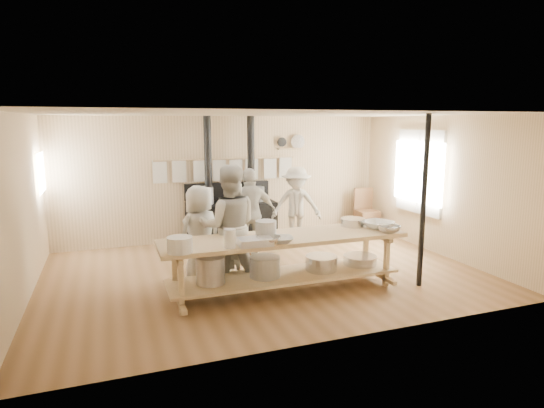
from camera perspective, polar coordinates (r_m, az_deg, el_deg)
name	(u,v)px	position (r m, az deg, el deg)	size (l,w,h in m)	color
ground	(264,273)	(7.64, -0.96, -8.66)	(7.00, 7.00, 0.00)	brown
room_shell	(264,176)	(7.28, -1.00, 3.52)	(7.00, 7.00, 7.00)	tan
window_right	(420,172)	(9.49, 18.03, 3.84)	(0.09, 1.50, 1.65)	beige
left_opening	(41,173)	(8.95, -26.97, 3.52)	(0.00, 0.90, 0.90)	white
stove	(231,218)	(9.46, -5.18, -1.73)	(1.90, 0.75, 2.60)	black
towel_rail	(227,167)	(9.58, -5.68, 4.66)	(3.00, 0.04, 0.47)	tan
back_wall_shelf	(291,144)	(10.03, 2.42, 7.53)	(0.63, 0.14, 0.32)	tan
prep_table	(284,258)	(6.67, 1.49, -6.79)	(3.60, 0.90, 0.85)	tan
support_post	(424,202)	(7.13, 18.49, 0.22)	(0.08, 0.08, 2.60)	black
cook_far_left	(231,233)	(6.95, -5.23, -3.68)	(0.59, 0.39, 1.62)	#A8A395
cook_left	(229,226)	(6.86, -5.41, -2.81)	(0.90, 0.70, 1.86)	#A8A395
cook_center	(200,234)	(7.13, -9.02, -3.76)	(0.75, 0.49, 1.53)	#A8A395
cook_right	(251,213)	(8.32, -2.70, -1.17)	(0.97, 0.41, 1.66)	#A8A395
cook_by_window	(296,205)	(9.34, 3.06, -0.14)	(1.03, 0.59, 1.59)	#A8A395
chair	(367,219)	(10.61, 11.78, -1.86)	(0.49, 0.49, 0.99)	brown
bowl_white_a	(281,240)	(6.22, 1.14, -4.51)	(0.34, 0.34, 0.08)	silver
bowl_steel_a	(269,240)	(6.15, -0.43, -4.56)	(0.33, 0.33, 0.10)	silver
bowl_white_b	(378,225)	(7.25, 13.15, -2.54)	(0.45, 0.45, 0.11)	silver
bowl_steel_b	(389,229)	(7.01, 14.48, -3.05)	(0.34, 0.34, 0.11)	silver
roasting_pan	(255,242)	(6.09, -2.14, -4.74)	(0.45, 0.30, 0.10)	#B2B2B7
mixing_bowl_large	(353,222)	(7.32, 10.11, -2.25)	(0.39, 0.39, 0.12)	silver
bucket_galv	(266,230)	(6.35, -0.77, -3.32)	(0.29, 0.29, 0.27)	gray
deep_bowl_enamel	(180,245)	(5.87, -11.50, -5.03)	(0.32, 0.32, 0.20)	silver
pitcher	(230,238)	(5.98, -5.32, -4.32)	(0.16, 0.16, 0.25)	silver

